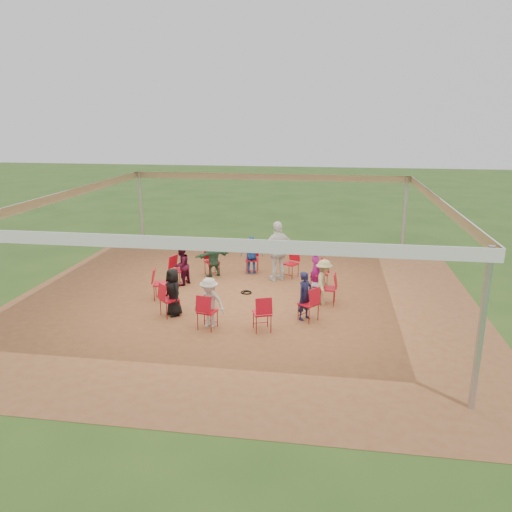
# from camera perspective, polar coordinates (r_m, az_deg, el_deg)

# --- Properties ---
(ground) EXTENTS (80.00, 80.00, 0.00)m
(ground) POSITION_cam_1_polar(r_m,az_deg,el_deg) (14.47, -1.30, -4.73)
(ground) COLOR #2B4B17
(ground) RESTS_ON ground
(dirt_patch) EXTENTS (13.00, 13.00, 0.00)m
(dirt_patch) POSITION_cam_1_polar(r_m,az_deg,el_deg) (14.47, -1.30, -4.71)
(dirt_patch) COLOR brown
(dirt_patch) RESTS_ON ground
(tent) EXTENTS (10.33, 10.33, 3.00)m
(tent) POSITION_cam_1_polar(r_m,az_deg,el_deg) (13.83, -1.36, 4.52)
(tent) COLOR #B2B2B7
(tent) RESTS_ON ground
(chair_0) EXTENTS (0.47, 0.45, 0.90)m
(chair_0) POSITION_cam_1_polar(r_m,az_deg,el_deg) (13.96, 8.22, -3.72)
(chair_0) COLOR red
(chair_0) RESTS_ON ground
(chair_1) EXTENTS (0.59, 0.58, 0.90)m
(chair_1) POSITION_cam_1_polar(r_m,az_deg,el_deg) (15.20, 7.23, -2.06)
(chair_1) COLOR red
(chair_1) RESTS_ON ground
(chair_2) EXTENTS (0.58, 0.59, 0.90)m
(chair_2) POSITION_cam_1_polar(r_m,az_deg,el_deg) (16.16, 3.99, -0.90)
(chair_2) COLOR red
(chair_2) RESTS_ON ground
(chair_3) EXTENTS (0.45, 0.47, 0.90)m
(chair_3) POSITION_cam_1_polar(r_m,az_deg,el_deg) (16.58, -0.44, -0.43)
(chair_3) COLOR red
(chair_3) RESTS_ON ground
(chair_4) EXTENTS (0.60, 0.60, 0.90)m
(chair_4) POSITION_cam_1_polar(r_m,az_deg,el_deg) (16.39, -5.04, -0.69)
(chair_4) COLOR red
(chair_4) RESTS_ON ground
(chair_5) EXTENTS (0.56, 0.55, 0.90)m
(chair_5) POSITION_cam_1_polar(r_m,az_deg,el_deg) (15.62, -8.85, -1.64)
(chair_5) COLOR red
(chair_5) RESTS_ON ground
(chair_6) EXTENTS (0.52, 0.50, 0.90)m
(chair_6) POSITION_cam_1_polar(r_m,az_deg,el_deg) (14.44, -10.80, -3.17)
(chair_6) COLOR red
(chair_6) RESTS_ON ground
(chair_7) EXTENTS (0.61, 0.61, 0.90)m
(chair_7) POSITION_cam_1_polar(r_m,az_deg,el_deg) (13.19, -9.86, -4.94)
(chair_7) COLOR red
(chair_7) RESTS_ON ground
(chair_8) EXTENTS (0.50, 0.52, 0.90)m
(chair_8) POSITION_cam_1_polar(r_m,az_deg,el_deg) (12.30, -5.58, -6.33)
(chair_8) COLOR red
(chair_8) RESTS_ON ground
(chair_9) EXTENTS (0.55, 0.56, 0.90)m
(chair_9) POSITION_cam_1_polar(r_m,az_deg,el_deg) (12.13, 0.70, -6.56)
(chair_9) COLOR red
(chair_9) RESTS_ON ground
(chair_10) EXTENTS (0.60, 0.60, 0.90)m
(chair_10) POSITION_cam_1_polar(r_m,az_deg,el_deg) (12.79, 6.01, -5.47)
(chair_10) COLOR red
(chair_10) RESTS_ON ground
(person_seated_0) EXTENTS (0.46, 0.85, 1.27)m
(person_seated_0) POSITION_cam_1_polar(r_m,az_deg,el_deg) (13.90, 7.76, -2.95)
(person_seated_0) COLOR tan
(person_seated_0) RESTS_ON ground
(person_seated_1) EXTENTS (0.49, 0.55, 1.27)m
(person_seated_1) POSITION_cam_1_polar(r_m,az_deg,el_deg) (15.10, 6.85, -1.42)
(person_seated_1) COLOR #810E65
(person_seated_1) RESTS_ON ground
(person_seated_2) EXTENTS (0.77, 0.43, 1.27)m
(person_seated_2) POSITION_cam_1_polar(r_m,az_deg,el_deg) (16.42, -0.48, 0.09)
(person_seated_2) COLOR #264AA2
(person_seated_2) RESTS_ON ground
(person_seated_3) EXTENTS (1.20, 1.05, 1.27)m
(person_seated_3) POSITION_cam_1_polar(r_m,az_deg,el_deg) (16.23, -4.89, -0.15)
(person_seated_3) COLOR #2C553A
(person_seated_3) RESTS_ON ground
(person_seated_4) EXTENTS (0.55, 0.70, 1.27)m
(person_seated_4) POSITION_cam_1_polar(r_m,az_deg,el_deg) (15.49, -8.53, -1.04)
(person_seated_4) COLOR #39091C
(person_seated_4) RESTS_ON ground
(person_seated_5) EXTENTS (0.68, 0.68, 1.27)m
(person_seated_5) POSITION_cam_1_polar(r_m,az_deg,el_deg) (13.18, -9.43, -4.07)
(person_seated_5) COLOR black
(person_seated_5) RESTS_ON ground
(person_seated_6) EXTENTS (0.89, 0.57, 1.27)m
(person_seated_6) POSITION_cam_1_polar(r_m,az_deg,el_deg) (12.33, -5.35, -5.32)
(person_seated_6) COLOR #B5B0A2
(person_seated_6) RESTS_ON ground
(person_seated_7) EXTENTS (0.52, 0.55, 1.27)m
(person_seated_7) POSITION_cam_1_polar(r_m,az_deg,el_deg) (12.79, 5.62, -4.54)
(person_seated_7) COLOR #181839
(person_seated_7) RESTS_ON ground
(standing_person) EXTENTS (1.25, 1.09, 1.91)m
(standing_person) POSITION_cam_1_polar(r_m,az_deg,el_deg) (15.70, 2.54, 0.56)
(standing_person) COLOR silver
(standing_person) RESTS_ON ground
(cable_coil) EXTENTS (0.35, 0.35, 0.03)m
(cable_coil) POSITION_cam_1_polar(r_m,az_deg,el_deg) (14.79, -1.07, -4.19)
(cable_coil) COLOR black
(cable_coil) RESTS_ON ground
(laptop) EXTENTS (0.29, 0.35, 0.23)m
(laptop) POSITION_cam_1_polar(r_m,az_deg,el_deg) (13.93, 7.09, -3.04)
(laptop) COLOR #B7B7BC
(laptop) RESTS_ON ground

